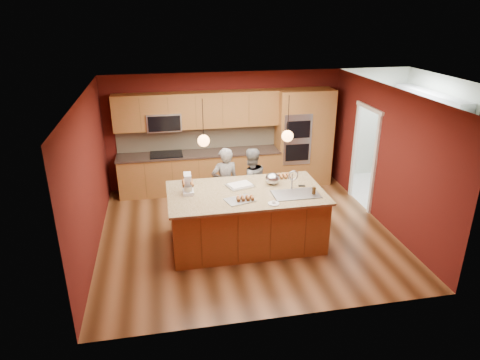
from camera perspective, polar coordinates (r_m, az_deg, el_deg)
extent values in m
plane|color=#452712|center=(8.36, 0.80, -6.91)|extent=(5.50, 5.50, 0.00)
plane|color=white|center=(7.43, 0.91, 11.58)|extent=(5.50, 5.50, 0.00)
plane|color=#4F1410|center=(10.14, -2.03, 6.65)|extent=(5.50, 0.00, 5.50)
plane|color=#4F1410|center=(5.59, 6.08, -7.06)|extent=(5.50, 0.00, 5.50)
plane|color=#4F1410|center=(7.75, -19.47, 0.34)|extent=(0.00, 5.00, 5.00)
plane|color=#4F1410|center=(8.75, 18.80, 2.88)|extent=(0.00, 5.00, 5.00)
cube|color=olive|center=(10.06, -5.35, 1.04)|extent=(3.70, 0.60, 0.90)
cube|color=black|center=(9.90, -5.44, 3.53)|extent=(3.74, 0.64, 0.04)
cube|color=#C4B691|center=(10.08, -5.67, 5.70)|extent=(3.70, 0.03, 0.56)
cube|color=olive|center=(9.75, -5.73, 9.26)|extent=(3.70, 0.36, 0.80)
cube|color=black|center=(9.84, -9.79, 3.38)|extent=(0.72, 0.52, 0.03)
cube|color=#A9ACB0|center=(9.75, -10.09, 7.69)|extent=(0.76, 0.40, 0.40)
cube|color=olive|center=(10.27, 7.15, 5.54)|extent=(0.80, 0.60, 2.30)
cube|color=#A9ACB0|center=(9.99, 7.68, 5.32)|extent=(0.66, 0.04, 1.20)
cube|color=olive|center=(10.49, 10.55, 5.68)|extent=(0.50, 0.60, 2.30)
plane|color=silver|center=(10.62, 19.10, -1.61)|extent=(2.60, 2.60, 0.00)
plane|color=beige|center=(10.66, 24.24, 5.47)|extent=(0.00, 2.70, 2.70)
cube|color=silver|center=(10.41, 23.85, 8.60)|extent=(0.35, 2.40, 0.75)
cylinder|color=black|center=(7.03, -4.97, 7.97)|extent=(0.01, 0.01, 0.70)
sphere|color=#FF9F51|center=(7.13, -4.88, 5.24)|extent=(0.20, 0.20, 0.20)
cylinder|color=black|center=(7.32, 6.46, 8.47)|extent=(0.01, 0.01, 0.70)
sphere|color=#FF9F51|center=(7.41, 6.35, 5.84)|extent=(0.20, 0.20, 0.20)
cube|color=olive|center=(7.80, 0.78, -5.12)|extent=(2.67, 1.44, 0.98)
cube|color=beige|center=(7.58, 0.80, -1.70)|extent=(2.77, 1.54, 0.04)
cube|color=#A9ACB0|center=(7.56, 7.42, -2.46)|extent=(0.80, 0.47, 0.18)
imported|color=black|center=(8.56, -2.01, -0.54)|extent=(0.60, 0.44, 1.52)
imported|color=slate|center=(8.66, 1.42, -0.41)|extent=(0.81, 0.68, 1.48)
cube|color=white|center=(7.54, -6.92, -1.61)|extent=(0.20, 0.25, 0.06)
cube|color=white|center=(7.58, -7.03, -0.24)|extent=(0.10, 0.08, 0.25)
cube|color=white|center=(7.45, -7.03, 0.46)|extent=(0.13, 0.25, 0.10)
cylinder|color=#B9BCC1|center=(7.48, -6.92, -1.26)|extent=(0.14, 0.14, 0.13)
cube|color=silver|center=(7.78, 0.00, -0.77)|extent=(0.54, 0.46, 0.03)
cube|color=white|center=(7.77, 0.00, -0.64)|extent=(0.46, 0.38, 0.02)
cube|color=#A9ACB0|center=(7.22, -0.05, -2.70)|extent=(0.54, 0.45, 0.02)
ellipsoid|color=#B9BCC1|center=(7.88, 4.35, 0.17)|extent=(0.27, 0.27, 0.23)
cylinder|color=silver|center=(7.13, 4.50, -3.15)|extent=(0.19, 0.19, 0.01)
cylinder|color=#36230E|center=(7.55, 9.82, -1.44)|extent=(0.07, 0.07, 0.13)
cube|color=black|center=(7.88, 8.24, -0.77)|extent=(0.13, 0.09, 0.01)
cube|color=white|center=(10.43, 23.14, 0.48)|extent=(0.78, 0.80, 1.05)
cube|color=white|center=(10.93, 21.13, 1.82)|extent=(0.81, 0.83, 1.07)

